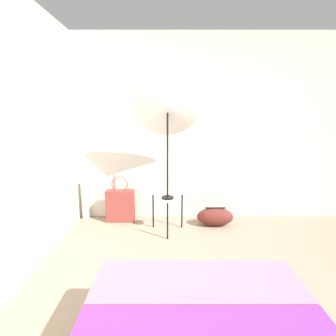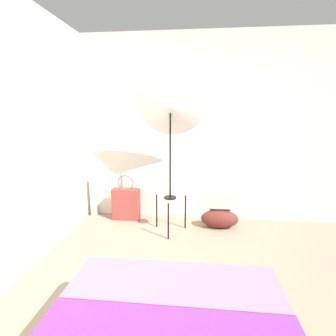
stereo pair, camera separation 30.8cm
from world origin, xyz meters
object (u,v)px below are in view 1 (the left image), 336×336
photo_umbrella (169,106)px  tote_bag (121,205)px  paper_roll (86,200)px  duffel_bag (216,217)px

photo_umbrella → tote_bag: bearing=154.2°
photo_umbrella → paper_roll: (-1.21, 0.42, -1.32)m
photo_umbrella → paper_roll: photo_umbrella is taller
photo_umbrella → duffel_bag: size_ratio=4.11×
tote_bag → paper_roll: (-0.53, 0.10, 0.05)m
tote_bag → photo_umbrella: bearing=-25.8°
tote_bag → duffel_bag: (1.33, -0.15, -0.11)m
photo_umbrella → duffel_bag: (0.66, 0.18, -1.48)m
duffel_bag → paper_roll: (-1.86, 0.24, 0.16)m
photo_umbrella → duffel_bag: bearing=15.1°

